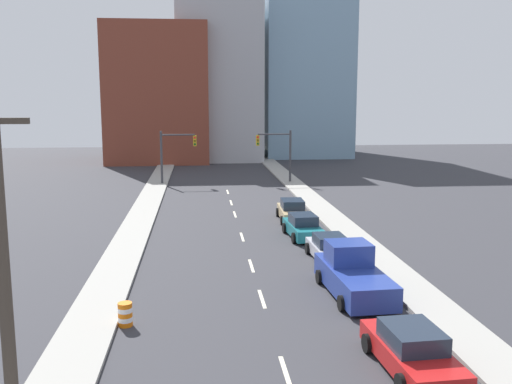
{
  "coord_description": "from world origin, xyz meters",
  "views": [
    {
      "loc": [
        -2.71,
        -7.91,
        8.82
      ],
      "look_at": [
        1.36,
        32.43,
        2.2
      ],
      "focal_mm": 40.0,
      "sensor_mm": 36.0,
      "label": 1
    }
  ],
  "objects_px": {
    "utility_pole_left_near": "(4,279)",
    "pickup_truck_blue": "(353,275)",
    "traffic_signal_right": "(280,149)",
    "traffic_barrel": "(125,314)",
    "sedan_red": "(412,350)",
    "sedan_teal": "(303,227)",
    "sedan_tan": "(292,211)",
    "sedan_silver": "(330,248)",
    "traffic_signal_left": "(172,150)"
  },
  "relations": [
    {
      "from": "utility_pole_left_near",
      "to": "sedan_teal",
      "type": "xyz_separation_m",
      "value": [
        11.17,
        22.06,
        -4.0
      ]
    },
    {
      "from": "utility_pole_left_near",
      "to": "sedan_teal",
      "type": "relative_size",
      "value": 1.97
    },
    {
      "from": "traffic_signal_left",
      "to": "utility_pole_left_near",
      "type": "distance_m",
      "value": 46.24
    },
    {
      "from": "utility_pole_left_near",
      "to": "sedan_red",
      "type": "relative_size",
      "value": 1.87
    },
    {
      "from": "traffic_signal_right",
      "to": "traffic_barrel",
      "type": "distance_m",
      "value": 39.6
    },
    {
      "from": "traffic_signal_right",
      "to": "pickup_truck_blue",
      "type": "distance_m",
      "value": 35.13
    },
    {
      "from": "sedan_tan",
      "to": "utility_pole_left_near",
      "type": "bearing_deg",
      "value": -110.65
    },
    {
      "from": "traffic_signal_left",
      "to": "pickup_truck_blue",
      "type": "bearing_deg",
      "value": -74.56
    },
    {
      "from": "traffic_signal_right",
      "to": "utility_pole_left_near",
      "type": "height_order",
      "value": "utility_pole_left_near"
    },
    {
      "from": "traffic_signal_right",
      "to": "pickup_truck_blue",
      "type": "bearing_deg",
      "value": -92.67
    },
    {
      "from": "traffic_barrel",
      "to": "sedan_teal",
      "type": "height_order",
      "value": "sedan_teal"
    },
    {
      "from": "sedan_silver",
      "to": "sedan_red",
      "type": "bearing_deg",
      "value": -93.04
    },
    {
      "from": "traffic_signal_right",
      "to": "sedan_tan",
      "type": "relative_size",
      "value": 1.15
    },
    {
      "from": "sedan_red",
      "to": "sedan_tan",
      "type": "height_order",
      "value": "sedan_tan"
    },
    {
      "from": "sedan_teal",
      "to": "sedan_tan",
      "type": "xyz_separation_m",
      "value": [
        0.18,
        5.28,
        0.01
      ]
    },
    {
      "from": "traffic_signal_right",
      "to": "sedan_silver",
      "type": "height_order",
      "value": "traffic_signal_right"
    },
    {
      "from": "utility_pole_left_near",
      "to": "traffic_signal_right",
      "type": "bearing_deg",
      "value": 74.16
    },
    {
      "from": "sedan_red",
      "to": "pickup_truck_blue",
      "type": "height_order",
      "value": "pickup_truck_blue"
    },
    {
      "from": "sedan_red",
      "to": "traffic_barrel",
      "type": "bearing_deg",
      "value": 151.21
    },
    {
      "from": "traffic_signal_left",
      "to": "sedan_teal",
      "type": "relative_size",
      "value": 1.2
    },
    {
      "from": "sedan_red",
      "to": "pickup_truck_blue",
      "type": "relative_size",
      "value": 0.82
    },
    {
      "from": "traffic_barrel",
      "to": "pickup_truck_blue",
      "type": "xyz_separation_m",
      "value": [
        9.89,
        2.77,
        0.43
      ]
    },
    {
      "from": "sedan_red",
      "to": "traffic_signal_right",
      "type": "bearing_deg",
      "value": 84.5
    },
    {
      "from": "traffic_barrel",
      "to": "sedan_silver",
      "type": "relative_size",
      "value": 0.22
    },
    {
      "from": "sedan_tan",
      "to": "traffic_signal_left",
      "type": "bearing_deg",
      "value": 118.71
    },
    {
      "from": "utility_pole_left_near",
      "to": "traffic_barrel",
      "type": "height_order",
      "value": "utility_pole_left_near"
    },
    {
      "from": "utility_pole_left_near",
      "to": "sedan_red",
      "type": "bearing_deg",
      "value": 18.07
    },
    {
      "from": "sedan_red",
      "to": "sedan_teal",
      "type": "distance_m",
      "value": 18.34
    },
    {
      "from": "traffic_signal_left",
      "to": "sedan_tan",
      "type": "height_order",
      "value": "traffic_signal_left"
    },
    {
      "from": "traffic_signal_right",
      "to": "sedan_red",
      "type": "relative_size",
      "value": 1.14
    },
    {
      "from": "traffic_signal_right",
      "to": "sedan_tan",
      "type": "bearing_deg",
      "value": -95.34
    },
    {
      "from": "utility_pole_left_near",
      "to": "sedan_silver",
      "type": "xyz_separation_m",
      "value": [
        11.7,
        16.82,
        -4.05
      ]
    },
    {
      "from": "utility_pole_left_near",
      "to": "sedan_teal",
      "type": "height_order",
      "value": "utility_pole_left_near"
    },
    {
      "from": "traffic_signal_right",
      "to": "sedan_teal",
      "type": "distance_m",
      "value": 24.38
    },
    {
      "from": "traffic_signal_right",
      "to": "sedan_silver",
      "type": "xyz_separation_m",
      "value": [
        -1.41,
        -29.37,
        -2.96
      ]
    },
    {
      "from": "sedan_tan",
      "to": "traffic_barrel",
      "type": "bearing_deg",
      "value": -115.41
    },
    {
      "from": "sedan_red",
      "to": "pickup_truck_blue",
      "type": "xyz_separation_m",
      "value": [
        0.07,
        7.48,
        0.23
      ]
    },
    {
      "from": "pickup_truck_blue",
      "to": "traffic_barrel",
      "type": "bearing_deg",
      "value": -167.17
    },
    {
      "from": "sedan_red",
      "to": "sedan_silver",
      "type": "bearing_deg",
      "value": 85.52
    },
    {
      "from": "utility_pole_left_near",
      "to": "pickup_truck_blue",
      "type": "xyz_separation_m",
      "value": [
        11.48,
        11.2,
        -3.79
      ]
    },
    {
      "from": "sedan_red",
      "to": "sedan_teal",
      "type": "xyz_separation_m",
      "value": [
        -0.24,
        18.33,
        0.01
      ]
    },
    {
      "from": "utility_pole_left_near",
      "to": "sedan_red",
      "type": "distance_m",
      "value": 12.66
    },
    {
      "from": "pickup_truck_blue",
      "to": "sedan_teal",
      "type": "bearing_deg",
      "value": 88.79
    },
    {
      "from": "utility_pole_left_near",
      "to": "traffic_barrel",
      "type": "relative_size",
      "value": 9.62
    },
    {
      "from": "pickup_truck_blue",
      "to": "sedan_tan",
      "type": "xyz_separation_m",
      "value": [
        -0.13,
        16.14,
        -0.21
      ]
    },
    {
      "from": "traffic_barrel",
      "to": "sedan_tan",
      "type": "relative_size",
      "value": 0.2
    },
    {
      "from": "traffic_signal_right",
      "to": "traffic_barrel",
      "type": "bearing_deg",
      "value": -106.97
    },
    {
      "from": "traffic_barrel",
      "to": "sedan_red",
      "type": "height_order",
      "value": "sedan_red"
    },
    {
      "from": "traffic_signal_left",
      "to": "sedan_red",
      "type": "bearing_deg",
      "value": -77.27
    },
    {
      "from": "sedan_silver",
      "to": "sedan_teal",
      "type": "xyz_separation_m",
      "value": [
        -0.53,
        5.24,
        0.05
      ]
    }
  ]
}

